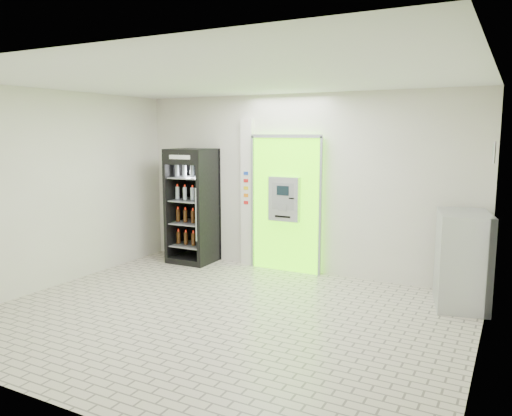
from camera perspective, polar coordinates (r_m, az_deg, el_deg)
The scene contains 7 objects.
ground at distance 6.62m, azimuth -3.83°, elevation -12.26°, with size 6.00×6.00×0.00m, color #BDAF9C.
room_shell at distance 6.21m, azimuth -4.00°, elevation 3.83°, with size 6.00×6.00×6.00m.
atm_assembly at distance 8.50m, azimuth 3.51°, elevation 0.57°, with size 1.30×0.24×2.33m.
pillar at distance 8.86m, azimuth -0.99°, elevation 1.76°, with size 0.22×0.11×2.60m.
beverage_cooler at distance 9.17m, azimuth -7.23°, elevation -0.01°, with size 0.79×0.74×2.07m.
steel_cabinet at distance 7.38m, azimuth 22.51°, elevation -5.44°, with size 0.85×1.09×1.30m.
exit_sign at distance 6.66m, azimuth 25.58°, elevation 5.76°, with size 0.02×0.22×0.26m.
Camera 1 is at (3.27, -5.25, 2.35)m, focal length 35.00 mm.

